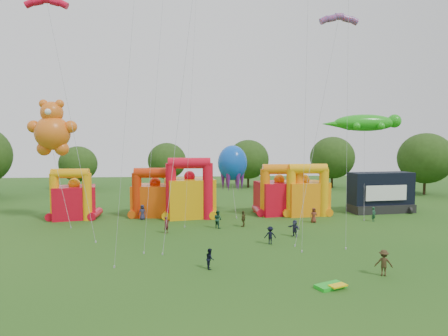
{
  "coord_description": "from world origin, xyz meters",
  "views": [
    {
      "loc": [
        -2.82,
        -23.47,
        9.85
      ],
      "look_at": [
        0.3,
        18.0,
        6.77
      ],
      "focal_mm": 32.0,
      "sensor_mm": 36.0,
      "label": 1
    }
  ],
  "objects": [
    {
      "name": "ground",
      "position": [
        0.0,
        0.0,
        0.0
      ],
      "size": [
        160.0,
        160.0,
        0.0
      ],
      "primitive_type": "plane",
      "color": "#1F4D15",
      "rests_on": "ground"
    },
    {
      "name": "tree_ring",
      "position": [
        -1.19,
        0.62,
        6.26
      ],
      "size": [
        124.01,
        126.12,
        12.07
      ],
      "color": "#352314",
      "rests_on": "ground"
    },
    {
      "name": "bouncy_castle_0",
      "position": [
        -17.59,
        26.33,
        2.38
      ],
      "size": [
        5.67,
        4.94,
        6.26
      ],
      "color": "red",
      "rests_on": "ground"
    },
    {
      "name": "bouncy_castle_1",
      "position": [
        -7.82,
        27.48,
        2.36
      ],
      "size": [
        5.83,
        4.87,
        6.24
      ],
      "color": "#D5490B",
      "rests_on": "ground"
    },
    {
      "name": "bouncy_castle_2",
      "position": [
        -3.41,
        26.21,
        2.84
      ],
      "size": [
        6.57,
        5.69,
        7.54
      ],
      "color": "orange",
      "rests_on": "ground"
    },
    {
      "name": "bouncy_castle_3",
      "position": [
        8.27,
        27.39,
        2.51
      ],
      "size": [
        6.37,
        5.53,
        6.63
      ],
      "color": "red",
      "rests_on": "ground"
    },
    {
      "name": "bouncy_castle_4",
      "position": [
        11.44,
        26.84,
        2.53
      ],
      "size": [
        6.11,
        5.25,
        6.68
      ],
      "color": "orange",
      "rests_on": "ground"
    },
    {
      "name": "stage_trailer",
      "position": [
        22.1,
        27.79,
        2.59
      ],
      "size": [
        8.78,
        4.17,
        5.38
      ],
      "color": "black",
      "rests_on": "ground"
    },
    {
      "name": "teddy_bear_kite",
      "position": [
        -18.64,
        23.96,
        7.26
      ],
      "size": [
        6.01,
        6.18,
        14.52
      ],
      "color": "orange",
      "rests_on": "ground"
    },
    {
      "name": "gecko_kite",
      "position": [
        19.92,
        28.23,
        6.49
      ],
      "size": [
        11.75,
        12.16,
        13.45
      ],
      "color": "#20A617",
      "rests_on": "ground"
    },
    {
      "name": "octopus_kite",
      "position": [
        2.34,
        29.83,
        6.0
      ],
      "size": [
        3.96,
        7.01,
        9.05
      ],
      "color": "blue",
      "rests_on": "ground"
    },
    {
      "name": "parafoil_kites",
      "position": [
        -0.8,
        15.37,
        12.32
      ],
      "size": [
        34.35,
        9.59,
        28.54
      ],
      "color": "red",
      "rests_on": "ground"
    },
    {
      "name": "diamond_kites",
      "position": [
        0.21,
        14.89,
        16.32
      ],
      "size": [
        22.18,
        20.17,
        38.12
      ],
      "color": "red",
      "rests_on": "ground"
    },
    {
      "name": "folded_kite_bundle",
      "position": [
        6.17,
        1.59,
        0.14
      ],
      "size": [
        2.23,
        1.71,
        0.31
      ],
      "color": "green",
      "rests_on": "ground"
    },
    {
      "name": "spectator_0",
      "position": [
        -9.12,
        24.99,
        0.92
      ],
      "size": [
        0.99,
        0.75,
        1.84
      ],
      "primitive_type": "imported",
      "rotation": [
        0.0,
        0.0,
        -0.19
      ],
      "color": "#292842",
      "rests_on": "ground"
    },
    {
      "name": "spectator_1",
      "position": [
        -5.73,
        17.84,
        0.86
      ],
      "size": [
        0.72,
        0.75,
        1.73
      ],
      "primitive_type": "imported",
      "rotation": [
        0.0,
        0.0,
        0.88
      ],
      "color": "#52171E",
      "rests_on": "ground"
    },
    {
      "name": "spectator_2",
      "position": [
        -0.27,
        19.81,
        0.99
      ],
      "size": [
        1.2,
        1.21,
        1.98
      ],
      "primitive_type": "imported",
      "rotation": [
        0.0,
        0.0,
        2.32
      ],
      "color": "#183E2B",
      "rests_on": "ground"
    },
    {
      "name": "spectator_3",
      "position": [
        4.23,
        12.73,
        0.84
      ],
      "size": [
        1.16,
        0.77,
        1.68
      ],
      "primitive_type": "imported",
      "rotation": [
        0.0,
        0.0,
        3.0
      ],
      "color": "black",
      "rests_on": "ground"
    },
    {
      "name": "spectator_4",
      "position": [
        2.64,
        20.27,
        0.9
      ],
      "size": [
        0.88,
        1.14,
        1.81
      ],
      "primitive_type": "imported",
      "rotation": [
        0.0,
        0.0,
        4.23
      ],
      "color": "#453E1B",
      "rests_on": "ground"
    },
    {
      "name": "spectator_5",
      "position": [
        7.22,
        15.39,
        0.85
      ],
      "size": [
        1.25,
        1.6,
        1.69
      ],
      "primitive_type": "imported",
      "rotation": [
        0.0,
        0.0,
        5.26
      ],
      "color": "#2A2D46",
      "rests_on": "ground"
    },
    {
      "name": "spectator_6",
      "position": [
        11.15,
        21.81,
        0.87
      ],
      "size": [
        0.89,
        0.61,
        1.74
      ],
      "primitive_type": "imported",
      "rotation": [
        0.0,
        0.0,
        6.35
      ],
      "color": "maroon",
      "rests_on": "ground"
    },
    {
      "name": "spectator_7",
      "position": [
        18.49,
        21.97,
        0.86
      ],
      "size": [
        0.75,
        0.71,
        1.73
      ],
      "primitive_type": "imported",
      "rotation": [
        0.0,
        0.0,
        0.66
      ],
      "color": "#1A422B",
      "rests_on": "ground"
    },
    {
      "name": "spectator_8",
      "position": [
        -1.66,
        6.1,
        0.78
      ],
      "size": [
        0.63,
        0.79,
        1.56
      ],
      "primitive_type": "imported",
      "rotation": [
        0.0,
        0.0,
        1.63
      ],
      "color": "black",
      "rests_on": "ground"
    },
    {
      "name": "spectator_9",
      "position": [
        10.73,
        3.63,
        0.95
      ],
      "size": [
        1.39,
        1.07,
        1.89
      ],
      "primitive_type": "imported",
      "rotation": [
        0.0,
        0.0,
        2.81
      ],
      "color": "#372A16",
      "rests_on": "ground"
    }
  ]
}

